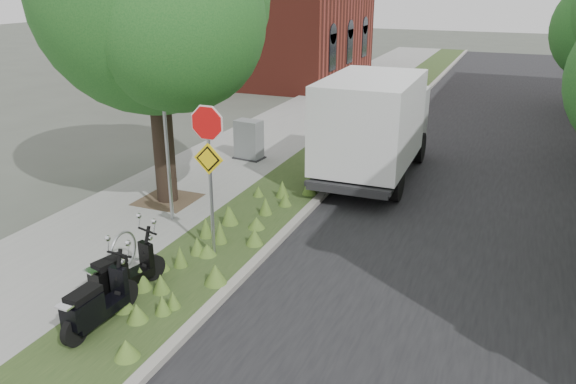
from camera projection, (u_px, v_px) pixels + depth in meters
name	position (u px, v px, depth m)	size (l,w,h in m)	color
ground	(264.00, 286.00, 10.54)	(120.00, 120.00, 0.00)	#4C5147
sidewalk_near	(273.00, 134.00, 20.68)	(3.50, 60.00, 0.12)	gray
verge	(345.00, 142.00, 19.69)	(2.00, 60.00, 0.12)	#29411B
kerb_near	(373.00, 145.00, 19.33)	(0.20, 60.00, 0.13)	#9E9991
road	(478.00, 158.00, 18.10)	(7.00, 60.00, 0.01)	black
street_tree_main	(151.00, 7.00, 12.77)	(6.21, 5.54, 7.66)	black
bare_post	(166.00, 136.00, 12.49)	(0.08, 0.08, 4.00)	#A5A8AD
bike_hoop	(123.00, 251.00, 10.81)	(0.06, 0.78, 0.77)	#A5A8AD
sign_assembly	(208.00, 151.00, 10.72)	(0.94, 0.08, 3.22)	#A5A8AD
brick_building	(274.00, 2.00, 31.46)	(9.40, 10.40, 8.30)	maroon
scooter_near	(119.00, 277.00, 9.83)	(0.61, 1.63, 0.79)	black
scooter_far	(93.00, 309.00, 8.86)	(0.38, 1.68, 0.80)	black
box_truck	(375.00, 122.00, 15.71)	(2.35, 5.67, 2.55)	#262628
utility_cabinet	(249.00, 140.00, 17.49)	(0.97, 0.70, 1.22)	#262628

